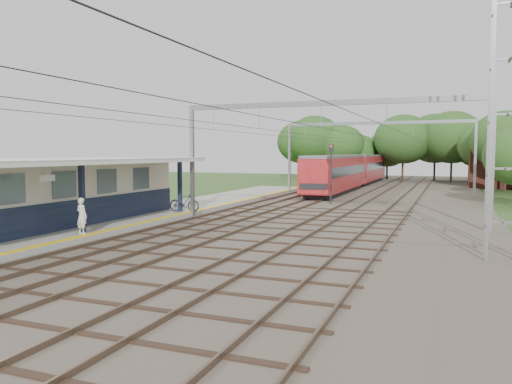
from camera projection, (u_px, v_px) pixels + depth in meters
The scene contains 15 objects.
ground at pixel (103, 283), 15.67m from camera, with size 160.00×160.00×0.00m, color #2D4C1E.
ballast_bed at pixel (373, 201), 42.04m from camera, with size 18.00×90.00×0.10m, color #473D33.
platform at pixel (150, 215), 31.38m from camera, with size 5.00×52.00×0.35m, color gray.
yellow_stripe at pixel (181, 214), 30.55m from camera, with size 0.45×52.00×0.01m, color yellow.
station_building at pixel (48, 193), 25.25m from camera, with size 3.41×18.00×3.40m.
canopy at pixel (50, 162), 23.79m from camera, with size 6.40×20.00×3.44m.
rail_tracks at pixel (344, 198), 42.94m from camera, with size 11.80×88.00×0.15m.
catenary_system at pixel (357, 134), 37.46m from camera, with size 17.22×88.00×7.00m.
lattice_pylon at pixel (509, 100), 18.24m from camera, with size 1.30×1.30×12.00m.
tree_band at pixel (402, 147), 66.87m from camera, with size 31.72×30.88×8.82m.
house_far at pixel (507, 160), 57.82m from camera, with size 8.00×6.12×8.66m.
person at pixel (82, 216), 22.83m from camera, with size 0.62×0.41×1.69m, color white.
bicycle at pixel (184, 202), 31.56m from camera, with size 0.56×2.00×1.20m, color black.
train at pixel (353, 170), 57.60m from camera, with size 2.85×35.45×3.74m.
signal_post at pixel (331, 166), 38.83m from camera, with size 0.33×0.27×4.73m.
Camera 1 is at (10.14, -12.56, 4.08)m, focal length 35.00 mm.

